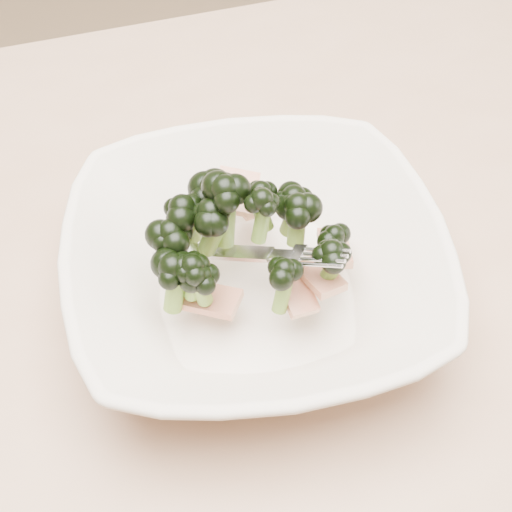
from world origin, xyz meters
name	(u,v)px	position (x,y,z in m)	size (l,w,h in m)	color
dining_table	(187,341)	(0.00, 0.00, 0.65)	(1.20, 0.80, 0.75)	tan
broccoli_dish	(254,264)	(0.05, -0.04, 0.79)	(0.34, 0.34, 0.12)	beige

